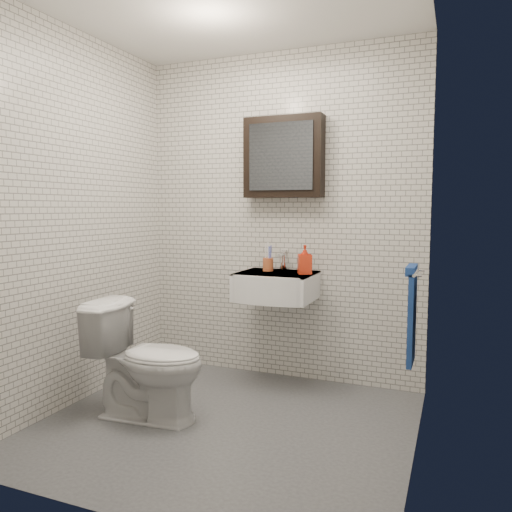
% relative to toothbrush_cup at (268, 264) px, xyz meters
% --- Properties ---
extents(ground, '(2.20, 2.00, 0.01)m').
position_rel_toothbrush_cup_xyz_m(ground, '(0.04, -0.84, -0.90)').
color(ground, '#45464C').
rests_on(ground, ground).
extents(room_shell, '(2.22, 2.02, 2.51)m').
position_rel_toothbrush_cup_xyz_m(room_shell, '(0.04, -0.84, 0.56)').
color(room_shell, silver).
rests_on(room_shell, ground).
extents(washbasin, '(0.55, 0.50, 0.20)m').
position_rel_toothbrush_cup_xyz_m(washbasin, '(0.09, -0.11, -0.15)').
color(washbasin, white).
rests_on(washbasin, room_shell).
extents(faucet, '(0.06, 0.20, 0.15)m').
position_rel_toothbrush_cup_xyz_m(faucet, '(0.09, 0.09, 0.01)').
color(faucet, silver).
rests_on(faucet, washbasin).
extents(mirror_cabinet, '(0.60, 0.15, 0.60)m').
position_rel_toothbrush_cup_xyz_m(mirror_cabinet, '(0.09, 0.08, 0.80)').
color(mirror_cabinet, black).
rests_on(mirror_cabinet, room_shell).
extents(towel_rail, '(0.09, 0.30, 0.58)m').
position_rel_toothbrush_cup_xyz_m(towel_rail, '(1.08, -0.49, -0.18)').
color(towel_rail, silver).
rests_on(towel_rail, room_shell).
extents(toothbrush_cup, '(0.10, 0.10, 0.22)m').
position_rel_toothbrush_cup_xyz_m(toothbrush_cup, '(0.00, 0.00, 0.00)').
color(toothbrush_cup, '#BA572E').
rests_on(toothbrush_cup, washbasin).
extents(soap_bottle, '(0.13, 0.13, 0.21)m').
position_rel_toothbrush_cup_xyz_m(soap_bottle, '(0.31, -0.07, 0.05)').
color(soap_bottle, orange).
rests_on(soap_bottle, washbasin).
extents(toilet, '(0.76, 0.47, 0.74)m').
position_rel_toothbrush_cup_xyz_m(toilet, '(-0.46, -0.92, -0.53)').
color(toilet, white).
rests_on(toilet, ground).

